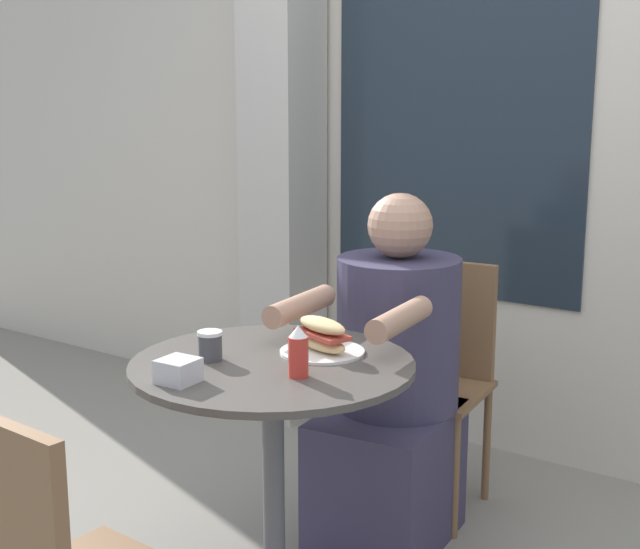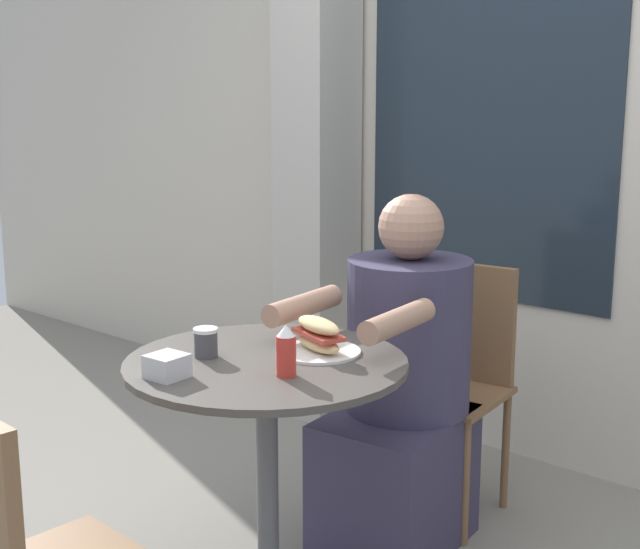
% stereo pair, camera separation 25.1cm
% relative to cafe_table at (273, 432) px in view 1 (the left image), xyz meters
% --- Properties ---
extents(storefront_wall, '(8.00, 0.09, 2.80)m').
position_rel_cafe_table_xyz_m(storefront_wall, '(-0.00, 1.53, 0.84)').
color(storefront_wall, beige).
rests_on(storefront_wall, ground_plane).
extents(lattice_pillar, '(0.28, 0.28, 2.40)m').
position_rel_cafe_table_xyz_m(lattice_pillar, '(-0.98, 1.33, 0.64)').
color(lattice_pillar, '#B2ADA3').
rests_on(lattice_pillar, ground_plane).
extents(cafe_table, '(0.76, 0.76, 0.76)m').
position_rel_cafe_table_xyz_m(cafe_table, '(0.00, 0.00, 0.00)').
color(cafe_table, '#47423D').
rests_on(cafe_table, ground_plane).
extents(diner_chair, '(0.42, 0.42, 0.87)m').
position_rel_cafe_table_xyz_m(diner_chair, '(0.01, 0.94, -0.04)').
color(diner_chair, brown).
rests_on(diner_chair, ground_plane).
extents(seated_diner, '(0.46, 0.74, 1.15)m').
position_rel_cafe_table_xyz_m(seated_diner, '(0.03, 0.59, -0.07)').
color(seated_diner, '#38334C').
rests_on(seated_diner, ground_plane).
extents(sandwich_on_plate, '(0.23, 0.23, 0.10)m').
position_rel_cafe_table_xyz_m(sandwich_on_plate, '(0.06, 0.14, 0.24)').
color(sandwich_on_plate, white).
rests_on(sandwich_on_plate, cafe_table).
extents(drink_cup, '(0.07, 0.07, 0.08)m').
position_rel_cafe_table_xyz_m(drink_cup, '(-0.14, -0.08, 0.24)').
color(drink_cup, '#424247').
rests_on(drink_cup, cafe_table).
extents(napkin_box, '(0.10, 0.10, 0.06)m').
position_rel_cafe_table_xyz_m(napkin_box, '(-0.08, -0.27, 0.23)').
color(napkin_box, silver).
rests_on(napkin_box, cafe_table).
extents(condiment_bottle, '(0.05, 0.05, 0.13)m').
position_rel_cafe_table_xyz_m(condiment_bottle, '(0.13, -0.06, 0.26)').
color(condiment_bottle, red).
rests_on(condiment_bottle, cafe_table).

